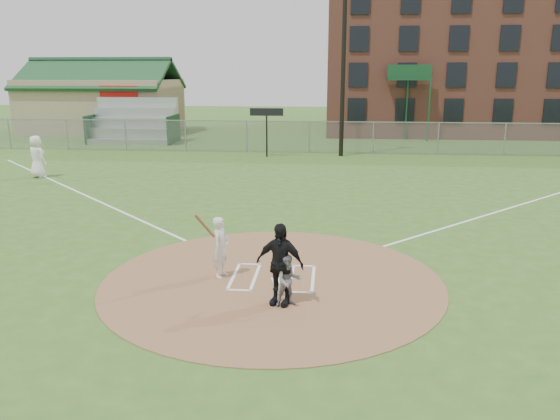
# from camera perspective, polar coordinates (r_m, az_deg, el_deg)

# --- Properties ---
(ground) EXTENTS (140.00, 140.00, 0.00)m
(ground) POSITION_cam_1_polar(r_m,az_deg,el_deg) (13.65, -0.78, -7.36)
(ground) COLOR #365E20
(ground) RESTS_ON ground
(dirt_circle) EXTENTS (8.40, 8.40, 0.02)m
(dirt_circle) POSITION_cam_1_polar(r_m,az_deg,el_deg) (13.65, -0.78, -7.33)
(dirt_circle) COLOR #916744
(dirt_circle) RESTS_ON ground
(home_plate) EXTENTS (0.53, 0.53, 0.03)m
(home_plate) POSITION_cam_1_polar(r_m,az_deg,el_deg) (13.53, 0.08, -7.41)
(home_plate) COLOR silver
(home_plate) RESTS_ON dirt_circle
(foul_line_first) EXTENTS (17.04, 17.04, 0.01)m
(foul_line_first) POSITION_cam_1_polar(r_m,az_deg,el_deg) (23.47, 24.17, 0.62)
(foul_line_first) COLOR white
(foul_line_first) RESTS_ON ground
(foul_line_third) EXTENTS (17.04, 17.04, 0.01)m
(foul_line_third) POSITION_cam_1_polar(r_m,az_deg,el_deg) (24.49, -19.85, 1.55)
(foul_line_third) COLOR white
(foul_line_third) RESTS_ON ground
(catcher) EXTENTS (0.68, 0.60, 1.16)m
(catcher) POSITION_cam_1_polar(r_m,az_deg,el_deg) (12.01, 0.90, -7.38)
(catcher) COLOR slate
(catcher) RESTS_ON dirt_circle
(umpire) EXTENTS (1.17, 0.72, 1.86)m
(umpire) POSITION_cam_1_polar(r_m,az_deg,el_deg) (11.97, -0.03, -5.68)
(umpire) COLOR black
(umpire) RESTS_ON dirt_circle
(ondeck_player) EXTENTS (1.18, 1.02, 2.04)m
(ondeck_player) POSITION_cam_1_polar(r_m,az_deg,el_deg) (29.16, -24.06, 5.11)
(ondeck_player) COLOR white
(ondeck_player) RESTS_ON ground
(batters_boxes) EXTENTS (2.08, 1.88, 0.01)m
(batters_boxes) POSITION_cam_1_polar(r_m,az_deg,el_deg) (13.78, -0.72, -7.04)
(batters_boxes) COLOR white
(batters_boxes) RESTS_ON dirt_circle
(batter_at_plate) EXTENTS (0.77, 0.98, 1.78)m
(batter_at_plate) POSITION_cam_1_polar(r_m,az_deg,el_deg) (13.68, -6.22, -3.85)
(batter_at_plate) COLOR silver
(batter_at_plate) RESTS_ON dirt_circle
(outfield_fence) EXTENTS (56.08, 0.08, 2.03)m
(outfield_fence) POSITION_cam_1_polar(r_m,az_deg,el_deg) (34.88, 3.07, 7.61)
(outfield_fence) COLOR slate
(outfield_fence) RESTS_ON ground
(bleachers) EXTENTS (6.08, 3.20, 3.20)m
(bleachers) POSITION_cam_1_polar(r_m,az_deg,el_deg) (41.53, -15.12, 9.00)
(bleachers) COLOR #B7BABF
(bleachers) RESTS_ON ground
(clubhouse) EXTENTS (12.20, 8.71, 6.23)m
(clubhouse) POSITION_cam_1_polar(r_m,az_deg,el_deg) (49.62, -17.96, 10.51)
(clubhouse) COLOR tan
(clubhouse) RESTS_ON ground
(brick_warehouse) EXTENTS (30.00, 17.17, 15.00)m
(brick_warehouse) POSITION_cam_1_polar(r_m,az_deg,el_deg) (52.72, 22.33, 15.90)
(brick_warehouse) COLOR #964F40
(brick_warehouse) RESTS_ON ground
(light_pole) EXTENTS (1.20, 0.30, 12.22)m
(light_pole) POSITION_cam_1_polar(r_m,az_deg,el_deg) (33.66, 6.69, 16.84)
(light_pole) COLOR black
(light_pole) RESTS_ON ground
(scoreboard_sign) EXTENTS (2.00, 0.10, 2.93)m
(scoreboard_sign) POSITION_cam_1_polar(r_m,az_deg,el_deg) (33.15, -1.41, 9.66)
(scoreboard_sign) COLOR black
(scoreboard_sign) RESTS_ON ground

